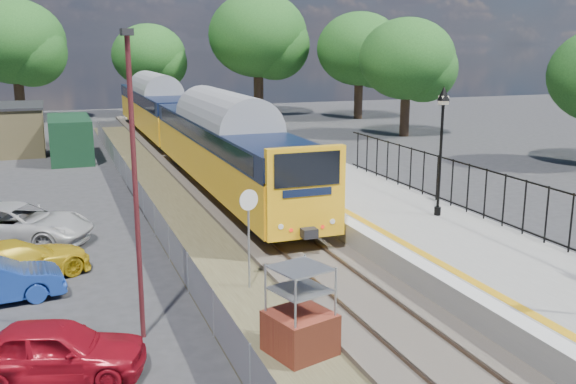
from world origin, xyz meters
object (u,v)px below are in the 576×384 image
victorian_lamp_north (442,121)px  speed_sign (249,222)px  train (182,121)px  brick_plinth (300,313)px  carpark_lamp (134,170)px  car_yellow (16,262)px  car_white (17,225)px  car_red (55,350)px

victorian_lamp_north → speed_sign: victorian_lamp_north is taller
victorian_lamp_north → speed_sign: (-7.80, -2.38, -2.26)m
train → brick_plinth: (-2.59, -26.50, -1.32)m
victorian_lamp_north → speed_sign: 8.46m
brick_plinth → train: bearing=84.4°
carpark_lamp → car_yellow: size_ratio=1.65×
speed_sign → car_yellow: (-6.30, 2.97, -1.40)m
train → car_white: bearing=-120.2°
brick_plinth → car_yellow: brick_plinth is taller
speed_sign → brick_plinth: bearing=-107.3°
carpark_lamp → car_red: carpark_lamp is taller
car_white → carpark_lamp: bearing=-136.0°
train → car_white: (-8.92, -15.35, -1.62)m
victorian_lamp_north → brick_plinth: victorian_lamp_north is taller
victorian_lamp_north → carpark_lamp: carpark_lamp is taller
speed_sign → car_white: 9.55m
victorian_lamp_north → car_red: victorian_lamp_north is taller
car_red → car_yellow: car_red is taller
victorian_lamp_north → car_red: bearing=-156.3°
train → car_yellow: size_ratio=9.33×
victorian_lamp_north → car_red: size_ratio=1.23×
train → car_red: size_ratio=10.90×
train → speed_sign: 22.44m
brick_plinth → car_red: bearing=171.0°
train → car_red: 26.89m
speed_sign → carpark_lamp: carpark_lamp is taller
victorian_lamp_north → carpark_lamp: size_ratio=0.64×
car_red → car_white: 10.39m
brick_plinth → car_yellow: 9.49m
car_red → car_yellow: (-1.01, 6.35, -0.00)m
train → carpark_lamp: 25.09m
train → car_white: train is taller
victorian_lamp_north → car_white: size_ratio=0.88×
brick_plinth → speed_sign: speed_sign is taller
car_white → brick_plinth: bearing=-125.5°
victorian_lamp_north → train: bearing=104.9°
victorian_lamp_north → car_yellow: victorian_lamp_north is taller
victorian_lamp_north → car_white: victorian_lamp_north is taller
brick_plinth → carpark_lamp: (-3.22, 2.16, 3.09)m
victorian_lamp_north → car_white: 15.36m
brick_plinth → carpark_lamp: carpark_lamp is taller
train → brick_plinth: 26.66m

